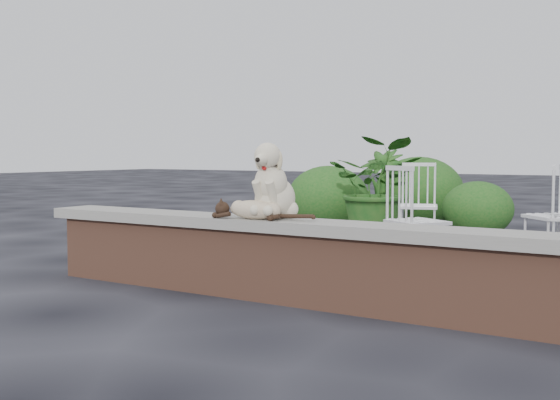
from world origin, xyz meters
The scene contains 11 objects.
ground centered at (0.00, 0.00, 0.00)m, with size 60.00×60.00×0.00m, color black.
brick_wall centered at (0.00, 0.00, 0.25)m, with size 6.00×0.30×0.50m, color brown.
capstone centered at (0.00, 0.00, 0.54)m, with size 6.20×0.40×0.08m, color slate.
dog centered at (-1.03, 0.05, 0.86)m, with size 0.36×0.47×0.55m, color beige, non-canonical shape.
cat centered at (-1.11, -0.10, 0.66)m, with size 0.90×0.22×0.15m, color tan, non-canonical shape.
chair_c centered at (-0.50, 1.52, 0.47)m, with size 0.56×0.56×0.94m, color white, non-canonical shape.
chair_a centered at (-1.08, 3.15, 0.47)m, with size 0.56×0.56×0.94m, color white, non-canonical shape.
chair_d centered at (0.43, 2.64, 0.47)m, with size 0.56×0.56×0.94m, color white, non-canonical shape.
potted_plant_a centered at (-1.77, 3.61, 0.62)m, with size 1.12×0.97×1.24m, color #164D17.
potted_plant_b centered at (-2.28, 4.92, 0.55)m, with size 0.62×0.62×1.11m, color #164D17.
shrubbery centered at (-2.04, 4.97, 0.43)m, with size 3.00×2.44×1.05m.
Camera 1 is at (1.49, -4.00, 1.04)m, focal length 42.72 mm.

